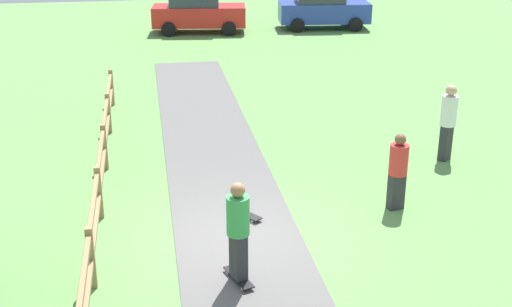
{
  "coord_description": "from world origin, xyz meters",
  "views": [
    {
      "loc": [
        -1.53,
        -11.2,
        6.15
      ],
      "look_at": [
        0.64,
        1.73,
        1.0
      ],
      "focal_mm": 47.25,
      "sensor_mm": 36.0,
      "label": 1
    }
  ],
  "objects_px": {
    "skater_riding": "(238,228)",
    "parked_car_red": "(198,11)",
    "bystander_white": "(448,119)",
    "parked_car_blue": "(323,8)",
    "skateboard_loose": "(245,214)",
    "bystander_red": "(398,168)"
  },
  "relations": [
    {
      "from": "skateboard_loose",
      "to": "parked_car_blue",
      "type": "bearing_deg",
      "value": 70.85
    },
    {
      "from": "skateboard_loose",
      "to": "skater_riding",
      "type": "bearing_deg",
      "value": -101.21
    },
    {
      "from": "skateboard_loose",
      "to": "bystander_red",
      "type": "xyz_separation_m",
      "value": [
        3.12,
        -0.09,
        0.81
      ]
    },
    {
      "from": "bystander_red",
      "to": "parked_car_blue",
      "type": "xyz_separation_m",
      "value": [
        3.46,
        19.04,
        0.07
      ]
    },
    {
      "from": "skateboard_loose",
      "to": "parked_car_red",
      "type": "relative_size",
      "value": 0.18
    },
    {
      "from": "skater_riding",
      "to": "parked_car_red",
      "type": "distance_m",
      "value": 21.32
    },
    {
      "from": "parked_car_red",
      "to": "skateboard_loose",
      "type": "bearing_deg",
      "value": -92.12
    },
    {
      "from": "skater_riding",
      "to": "parked_car_red",
      "type": "bearing_deg",
      "value": 86.87
    },
    {
      "from": "parked_car_blue",
      "to": "bystander_white",
      "type": "bearing_deg",
      "value": -94.54
    },
    {
      "from": "bystander_red",
      "to": "bystander_white",
      "type": "relative_size",
      "value": 0.87
    },
    {
      "from": "skater_riding",
      "to": "skateboard_loose",
      "type": "xyz_separation_m",
      "value": [
        0.46,
        2.33,
        -0.93
      ]
    },
    {
      "from": "bystander_red",
      "to": "bystander_white",
      "type": "distance_m",
      "value": 3.2
    },
    {
      "from": "skateboard_loose",
      "to": "bystander_red",
      "type": "height_order",
      "value": "bystander_red"
    },
    {
      "from": "parked_car_red",
      "to": "bystander_red",
      "type": "bearing_deg",
      "value": -82.76
    },
    {
      "from": "skater_riding",
      "to": "bystander_red",
      "type": "distance_m",
      "value": 4.23
    },
    {
      "from": "bystander_white",
      "to": "parked_car_red",
      "type": "xyz_separation_m",
      "value": [
        -4.56,
        16.67,
        -0.09
      ]
    },
    {
      "from": "parked_car_blue",
      "to": "skater_riding",
      "type": "bearing_deg",
      "value": -108.32
    },
    {
      "from": "parked_car_blue",
      "to": "parked_car_red",
      "type": "xyz_separation_m",
      "value": [
        -5.88,
        0.0,
        0.0
      ]
    },
    {
      "from": "bystander_white",
      "to": "skateboard_loose",
      "type": "bearing_deg",
      "value": -156.47
    },
    {
      "from": "bystander_white",
      "to": "parked_car_blue",
      "type": "distance_m",
      "value": 16.72
    },
    {
      "from": "bystander_red",
      "to": "parked_car_red",
      "type": "distance_m",
      "value": 19.2
    },
    {
      "from": "parked_car_red",
      "to": "parked_car_blue",
      "type": "bearing_deg",
      "value": -0.01
    }
  ]
}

